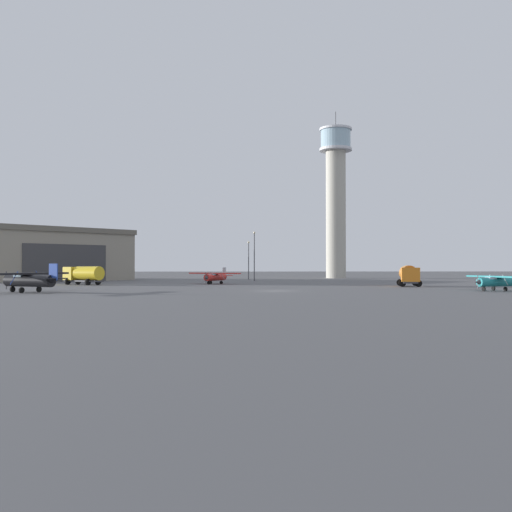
# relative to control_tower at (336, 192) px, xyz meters

# --- Properties ---
(ground_plane) EXTENTS (400.00, 400.00, 0.00)m
(ground_plane) POSITION_rel_control_tower_xyz_m (-18.41, -64.16, -20.28)
(ground_plane) COLOR #545456
(control_tower) EXTENTS (7.62, 7.62, 39.48)m
(control_tower) POSITION_rel_control_tower_xyz_m (0.00, 0.00, 0.00)
(control_tower) COLOR #B2AD9E
(control_tower) RESTS_ON ground_plane
(hangar) EXTENTS (38.39, 38.10, 10.34)m
(hangar) POSITION_rel_control_tower_xyz_m (-63.24, -16.79, -15.09)
(hangar) COLOR gray
(hangar) RESTS_ON ground_plane
(airplane_red) EXTENTS (8.65, 6.92, 2.68)m
(airplane_red) POSITION_rel_control_tower_xyz_m (-26.63, -39.81, -19.03)
(airplane_red) COLOR red
(airplane_red) RESTS_ON ground_plane
(airplane_teal) EXTENTS (6.95, 8.85, 2.63)m
(airplane_teal) POSITION_rel_control_tower_xyz_m (8.25, -65.36, -19.05)
(airplane_teal) COLOR teal
(airplane_teal) RESTS_ON ground_plane
(airplane_black) EXTENTS (8.38, 10.46, 3.26)m
(airplane_black) POSITION_rel_control_tower_xyz_m (-46.20, -67.94, -18.76)
(airplane_black) COLOR black
(airplane_black) RESTS_ON ground_plane
(truck_fuel_tanker_yellow) EXTENTS (7.13, 5.78, 2.89)m
(truck_fuel_tanker_yellow) POSITION_rel_control_tower_xyz_m (-47.05, -43.28, -18.62)
(truck_fuel_tanker_yellow) COLOR #38383D
(truck_fuel_tanker_yellow) RESTS_ON ground_plane
(truck_fuel_tanker_orange) EXTENTS (4.02, 6.58, 3.04)m
(truck_fuel_tanker_orange) POSITION_rel_control_tower_xyz_m (1.89, -50.70, -18.58)
(truck_fuel_tanker_orange) COLOR #38383D
(truck_fuel_tanker_orange) RESTS_ON ground_plane
(light_post_west) EXTENTS (0.44, 0.44, 9.59)m
(light_post_west) POSITION_rel_control_tower_xyz_m (-19.88, -23.16, -14.63)
(light_post_west) COLOR #38383D
(light_post_west) RESTS_ON ground_plane
(light_post_east) EXTENTS (0.44, 0.44, 8.24)m
(light_post_east) POSITION_rel_control_tower_xyz_m (-20.79, -10.71, -15.34)
(light_post_east) COLOR #38383D
(light_post_east) RESTS_ON ground_plane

